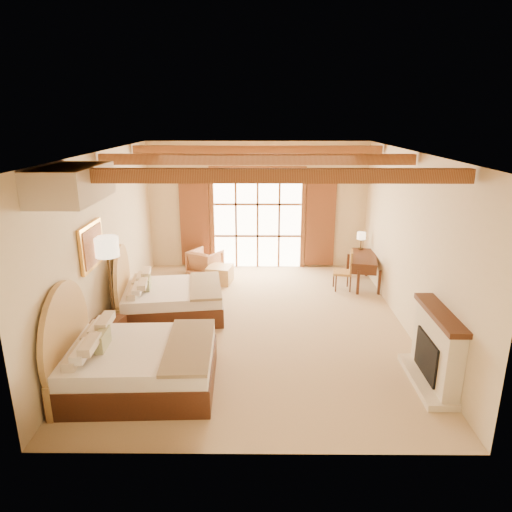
{
  "coord_description": "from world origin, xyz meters",
  "views": [
    {
      "loc": [
        0.04,
        -7.92,
        3.8
      ],
      "look_at": [
        -0.02,
        0.2,
        1.29
      ],
      "focal_mm": 32.0,
      "sensor_mm": 36.0,
      "label": 1
    }
  ],
  "objects_px": {
    "armchair": "(205,263)",
    "bed_near": "(128,360)",
    "bed_far": "(165,297)",
    "desk": "(363,269)",
    "nightstand": "(109,333)"
  },
  "relations": [
    {
      "from": "armchair",
      "to": "bed_near",
      "type": "bearing_deg",
      "value": 113.83
    },
    {
      "from": "bed_far",
      "to": "desk",
      "type": "xyz_separation_m",
      "value": [
        4.27,
        1.74,
        -0.01
      ]
    },
    {
      "from": "bed_near",
      "to": "desk",
      "type": "xyz_separation_m",
      "value": [
        4.29,
        4.23,
        -0.05
      ]
    },
    {
      "from": "armchair",
      "to": "nightstand",
      "type": "bearing_deg",
      "value": 102.26
    },
    {
      "from": "bed_near",
      "to": "nightstand",
      "type": "relative_size",
      "value": 4.05
    },
    {
      "from": "nightstand",
      "to": "armchair",
      "type": "xyz_separation_m",
      "value": [
        1.21,
        3.73,
        0.05
      ]
    },
    {
      "from": "bed_far",
      "to": "armchair",
      "type": "xyz_separation_m",
      "value": [
        0.52,
        2.4,
        -0.07
      ]
    },
    {
      "from": "bed_far",
      "to": "armchair",
      "type": "relative_size",
      "value": 3.03
    },
    {
      "from": "bed_near",
      "to": "bed_far",
      "type": "distance_m",
      "value": 2.48
    },
    {
      "from": "bed_near",
      "to": "nightstand",
      "type": "bearing_deg",
      "value": 117.66
    },
    {
      "from": "bed_far",
      "to": "armchair",
      "type": "bearing_deg",
      "value": 69.84
    },
    {
      "from": "bed_far",
      "to": "nightstand",
      "type": "xyz_separation_m",
      "value": [
        -0.68,
        -1.33,
        -0.12
      ]
    },
    {
      "from": "bed_near",
      "to": "nightstand",
      "type": "distance_m",
      "value": 1.34
    },
    {
      "from": "bed_far",
      "to": "nightstand",
      "type": "height_order",
      "value": "bed_far"
    },
    {
      "from": "bed_near",
      "to": "desk",
      "type": "bearing_deg",
      "value": 42.37
    }
  ]
}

